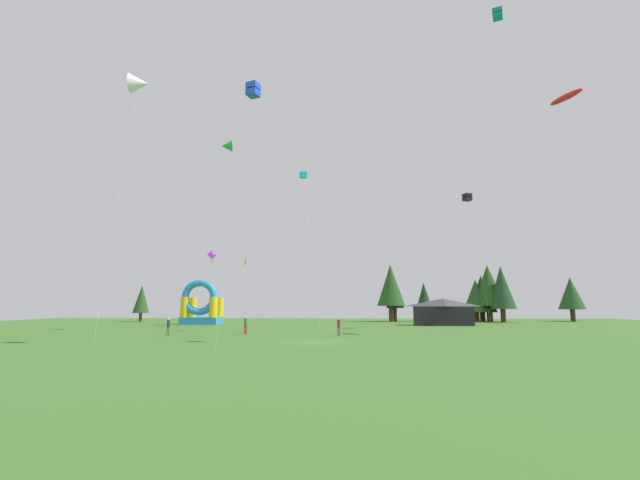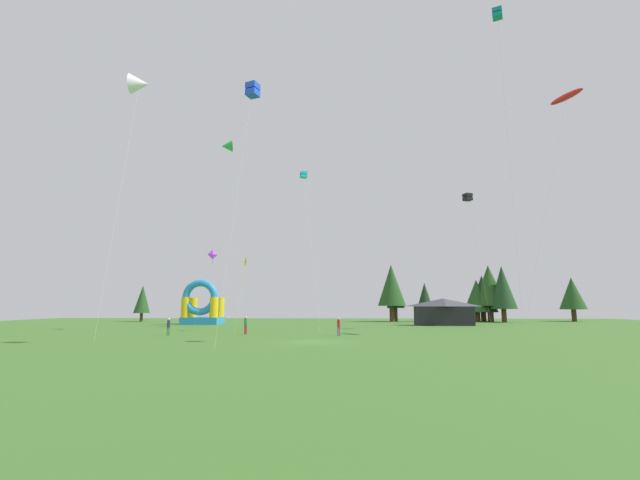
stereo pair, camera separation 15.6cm
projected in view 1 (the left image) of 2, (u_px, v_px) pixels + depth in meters
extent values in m
plane|color=#3D6B28|center=(316.00, 342.00, 34.46)|extent=(120.00, 120.00, 0.00)
pyramid|color=yellow|center=(246.00, 262.00, 50.12)|extent=(0.52, 0.85, 0.88)
cylinder|color=yellow|center=(246.00, 273.00, 49.91)|extent=(0.04, 0.04, 2.46)
cylinder|color=silver|center=(240.00, 296.00, 48.55)|extent=(0.70, 2.01, 7.80)
ellipsoid|color=red|center=(566.00, 97.00, 44.88)|extent=(3.10, 3.42, 1.48)
cylinder|color=silver|center=(544.00, 217.00, 45.66)|extent=(3.91, 5.07, 24.28)
cone|color=white|center=(139.00, 84.00, 45.84)|extent=(2.23, 2.35, 2.15)
cylinder|color=silver|center=(120.00, 196.00, 40.56)|extent=(1.00, 6.75, 26.15)
cube|color=#0C7F7A|center=(498.00, 16.00, 36.10)|extent=(1.00, 1.00, 0.37)
cube|color=#0C7F7A|center=(497.00, 12.00, 36.17)|extent=(1.00, 1.00, 0.37)
cylinder|color=silver|center=(511.00, 185.00, 38.61)|extent=(4.19, 9.22, 26.99)
pyramid|color=purple|center=(212.00, 255.00, 60.16)|extent=(1.00, 0.77, 1.00)
cylinder|color=purple|center=(212.00, 260.00, 60.13)|extent=(0.04, 0.04, 1.29)
cylinder|color=silver|center=(203.00, 290.00, 59.85)|extent=(2.44, 0.63, 9.81)
cube|color=blue|center=(253.00, 93.00, 34.88)|extent=(1.17, 1.17, 0.49)
cube|color=blue|center=(253.00, 86.00, 34.96)|extent=(1.17, 1.17, 0.49)
cylinder|color=silver|center=(236.00, 207.00, 31.71)|extent=(1.42, 3.55, 20.13)
cube|color=#19B7CC|center=(303.00, 176.00, 59.20)|extent=(1.10, 1.10, 0.36)
cube|color=#19B7CC|center=(303.00, 173.00, 59.27)|extent=(1.10, 1.10, 0.36)
cylinder|color=silver|center=(311.00, 245.00, 53.95)|extent=(2.57, 7.55, 20.56)
cube|color=black|center=(467.00, 199.00, 53.98)|extent=(1.17, 1.17, 0.40)
cube|color=black|center=(467.00, 195.00, 54.05)|extent=(1.17, 1.17, 0.40)
cylinder|color=silver|center=(479.00, 262.00, 53.27)|extent=(2.46, 1.03, 16.23)
cone|color=green|center=(227.00, 146.00, 53.03)|extent=(1.82, 1.79, 1.55)
cylinder|color=silver|center=(221.00, 239.00, 54.53)|extent=(2.26, 6.29, 22.22)
cylinder|color=#724C8C|center=(338.00, 331.00, 41.29)|extent=(0.15, 0.15, 0.83)
cylinder|color=#724C8C|center=(340.00, 331.00, 41.33)|extent=(0.15, 0.15, 0.83)
cylinder|color=#B21E26|center=(339.00, 323.00, 41.42)|extent=(0.37, 0.37, 0.66)
sphere|color=#D8AD84|center=(339.00, 319.00, 41.48)|extent=(0.23, 0.23, 0.23)
cylinder|color=#33723F|center=(167.00, 332.00, 41.32)|extent=(0.15, 0.15, 0.82)
cylinder|color=#33723F|center=(169.00, 331.00, 41.37)|extent=(0.15, 0.15, 0.82)
cylinder|color=navy|center=(169.00, 324.00, 41.45)|extent=(0.38, 0.38, 0.65)
sphere|color=beige|center=(169.00, 319.00, 41.52)|extent=(0.22, 0.22, 0.22)
cylinder|color=#B21E26|center=(246.00, 330.00, 43.59)|extent=(0.18, 0.18, 0.87)
cylinder|color=#B21E26|center=(245.00, 330.00, 43.46)|extent=(0.18, 0.18, 0.87)
cylinder|color=#33723F|center=(246.00, 322.00, 43.64)|extent=(0.43, 0.43, 0.69)
sphere|color=beige|center=(246.00, 317.00, 43.71)|extent=(0.23, 0.23, 0.23)
cube|color=#268CD8|center=(202.00, 321.00, 65.72)|extent=(5.59, 4.63, 1.07)
cylinder|color=yellow|center=(185.00, 307.00, 64.45)|extent=(1.30, 1.30, 2.97)
cylinder|color=yellow|center=(213.00, 307.00, 64.29)|extent=(1.30, 1.30, 2.97)
cylinder|color=yellow|center=(192.00, 307.00, 67.75)|extent=(1.30, 1.30, 2.97)
cylinder|color=yellow|center=(219.00, 307.00, 67.58)|extent=(1.30, 1.30, 2.97)
torus|color=#268CD8|center=(199.00, 297.00, 64.59)|extent=(5.34, 1.04, 5.34)
cube|color=black|center=(443.00, 316.00, 62.20)|extent=(8.00, 3.03, 2.69)
pyramid|color=#3F3F47|center=(443.00, 302.00, 62.49)|extent=(8.00, 3.03, 1.14)
cylinder|color=#4C331E|center=(140.00, 317.00, 75.56)|extent=(0.50, 0.50, 1.51)
cone|color=#234C1E|center=(141.00, 299.00, 76.03)|extent=(2.77, 2.77, 4.84)
cylinder|color=#4C331E|center=(391.00, 314.00, 75.83)|extent=(0.88, 0.88, 2.74)
cone|color=#234C1E|center=(391.00, 285.00, 76.57)|extent=(4.89, 4.89, 7.27)
cylinder|color=#4C331E|center=(395.00, 315.00, 76.34)|extent=(0.57, 0.57, 2.37)
cone|color=#1E4221|center=(395.00, 295.00, 76.86)|extent=(3.16, 3.16, 4.61)
cylinder|color=#4C331E|center=(425.00, 314.00, 75.58)|extent=(0.45, 0.45, 2.65)
cone|color=#193819|center=(424.00, 294.00, 76.08)|extent=(2.50, 2.50, 4.13)
cylinder|color=#4C331E|center=(477.00, 317.00, 75.62)|extent=(0.84, 0.84, 1.70)
cone|color=#234C1E|center=(476.00, 296.00, 76.16)|extent=(4.66, 4.66, 5.61)
cylinder|color=#4C331E|center=(483.00, 317.00, 76.91)|extent=(0.91, 0.91, 1.62)
cone|color=#193819|center=(481.00, 294.00, 77.51)|extent=(5.07, 5.07, 6.51)
cylinder|color=#4C331E|center=(490.00, 314.00, 75.36)|extent=(1.01, 1.01, 2.78)
cone|color=#234C1E|center=(488.00, 285.00, 76.09)|extent=(5.61, 5.61, 7.08)
cylinder|color=#4C331E|center=(503.00, 316.00, 73.28)|extent=(0.81, 0.81, 2.23)
cone|color=#1E4221|center=(501.00, 287.00, 73.98)|extent=(4.50, 4.50, 7.30)
cylinder|color=#4C331E|center=(573.00, 315.00, 77.05)|extent=(0.81, 0.81, 2.12)
cone|color=#234C1E|center=(571.00, 293.00, 77.62)|extent=(4.49, 4.49, 5.70)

